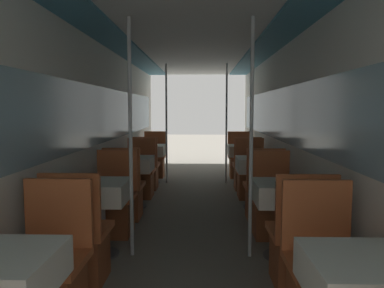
# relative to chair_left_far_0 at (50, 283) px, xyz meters

# --- Properties ---
(wall_left) EXTENTS (0.05, 10.42, 2.29)m
(wall_left) POSITION_rel_chair_left_far_0_xyz_m (-0.36, 2.27, 0.89)
(wall_left) COLOR silver
(wall_left) RESTS_ON ground_plane
(wall_right) EXTENTS (0.05, 10.42, 2.29)m
(wall_right) POSITION_rel_chair_left_far_0_xyz_m (2.15, 2.27, 0.89)
(wall_right) COLOR silver
(wall_right) RESTS_ON ground_plane
(ceiling_panel) EXTENTS (2.52, 10.42, 0.07)m
(ceiling_panel) POSITION_rel_chair_left_far_0_xyz_m (0.90, 2.27, 2.05)
(ceiling_panel) COLOR silver
(ceiling_panel) RESTS_ON wall_left
(chair_left_far_0) EXTENTS (0.47, 0.47, 0.96)m
(chair_left_far_0) POSITION_rel_chair_left_far_0_xyz_m (0.00, 0.00, 0.00)
(chair_left_far_0) COLOR brown
(chair_left_far_0) RESTS_ON ground_plane
(dining_table_left_1) EXTENTS (0.56, 0.56, 0.74)m
(dining_table_left_1) POSITION_rel_chair_left_far_0_xyz_m (-0.00, 1.21, 0.30)
(dining_table_left_1) COLOR #4C4C51
(dining_table_left_1) RESTS_ON ground_plane
(chair_left_near_1) EXTENTS (0.47, 0.47, 0.96)m
(chair_left_near_1) POSITION_rel_chair_left_far_0_xyz_m (-0.00, 0.60, 0.00)
(chair_left_near_1) COLOR brown
(chair_left_near_1) RESTS_ON ground_plane
(chair_left_far_1) EXTENTS (0.47, 0.47, 0.96)m
(chair_left_far_1) POSITION_rel_chair_left_far_0_xyz_m (0.00, 1.82, 0.00)
(chair_left_far_1) COLOR brown
(chair_left_far_1) RESTS_ON ground_plane
(support_pole_left_1) EXTENTS (0.04, 0.04, 2.29)m
(support_pole_left_1) POSITION_rel_chair_left_far_0_xyz_m (0.32, 1.21, 0.86)
(support_pole_left_1) COLOR silver
(support_pole_left_1) RESTS_ON ground_plane
(dining_table_left_2) EXTENTS (0.56, 0.56, 0.74)m
(dining_table_left_2) POSITION_rel_chair_left_far_0_xyz_m (-0.00, 3.03, 0.30)
(dining_table_left_2) COLOR #4C4C51
(dining_table_left_2) RESTS_ON ground_plane
(chair_left_near_2) EXTENTS (0.47, 0.47, 0.96)m
(chair_left_near_2) POSITION_rel_chair_left_far_0_xyz_m (-0.00, 2.42, 0.00)
(chair_left_near_2) COLOR brown
(chair_left_near_2) RESTS_ON ground_plane
(chair_left_far_2) EXTENTS (0.47, 0.47, 0.96)m
(chair_left_far_2) POSITION_rel_chair_left_far_0_xyz_m (0.00, 3.64, 0.00)
(chair_left_far_2) COLOR brown
(chair_left_far_2) RESTS_ON ground_plane
(dining_table_left_3) EXTENTS (0.56, 0.56, 0.74)m
(dining_table_left_3) POSITION_rel_chair_left_far_0_xyz_m (-0.00, 4.85, 0.30)
(dining_table_left_3) COLOR #4C4C51
(dining_table_left_3) RESTS_ON ground_plane
(chair_left_near_3) EXTENTS (0.47, 0.47, 0.96)m
(chair_left_near_3) POSITION_rel_chair_left_far_0_xyz_m (-0.00, 4.24, 0.00)
(chair_left_near_3) COLOR brown
(chair_left_near_3) RESTS_ON ground_plane
(chair_left_far_3) EXTENTS (0.47, 0.47, 0.96)m
(chair_left_far_3) POSITION_rel_chair_left_far_0_xyz_m (0.00, 5.46, 0.00)
(chair_left_far_3) COLOR brown
(chair_left_far_3) RESTS_ON ground_plane
(support_pole_left_3) EXTENTS (0.04, 0.04, 2.29)m
(support_pole_left_3) POSITION_rel_chair_left_far_0_xyz_m (0.32, 4.85, 0.86)
(support_pole_left_3) COLOR silver
(support_pole_left_3) RESTS_ON ground_plane
(dining_table_right_0) EXTENTS (0.56, 0.56, 0.74)m
(dining_table_right_0) POSITION_rel_chair_left_far_0_xyz_m (1.79, -0.61, 0.30)
(dining_table_right_0) COLOR #4C4C51
(dining_table_right_0) RESTS_ON ground_plane
(chair_right_far_0) EXTENTS (0.47, 0.47, 0.96)m
(chair_right_far_0) POSITION_rel_chair_left_far_0_xyz_m (1.79, 0.00, 0.00)
(chair_right_far_0) COLOR brown
(chair_right_far_0) RESTS_ON ground_plane
(dining_table_right_1) EXTENTS (0.56, 0.56, 0.74)m
(dining_table_right_1) POSITION_rel_chair_left_far_0_xyz_m (1.79, 1.21, 0.30)
(dining_table_right_1) COLOR #4C4C51
(dining_table_right_1) RESTS_ON ground_plane
(chair_right_near_1) EXTENTS (0.47, 0.47, 0.96)m
(chair_right_near_1) POSITION_rel_chair_left_far_0_xyz_m (1.79, 0.60, 0.00)
(chair_right_near_1) COLOR brown
(chair_right_near_1) RESTS_ON ground_plane
(chair_right_far_1) EXTENTS (0.47, 0.47, 0.96)m
(chair_right_far_1) POSITION_rel_chair_left_far_0_xyz_m (1.79, 1.82, 0.00)
(chair_right_far_1) COLOR brown
(chair_right_far_1) RESTS_ON ground_plane
(support_pole_right_1) EXTENTS (0.04, 0.04, 2.29)m
(support_pole_right_1) POSITION_rel_chair_left_far_0_xyz_m (1.48, 1.21, 0.86)
(support_pole_right_1) COLOR silver
(support_pole_right_1) RESTS_ON ground_plane
(dining_table_right_2) EXTENTS (0.56, 0.56, 0.74)m
(dining_table_right_2) POSITION_rel_chair_left_far_0_xyz_m (1.79, 3.03, 0.30)
(dining_table_right_2) COLOR #4C4C51
(dining_table_right_2) RESTS_ON ground_plane
(chair_right_near_2) EXTENTS (0.47, 0.47, 0.96)m
(chair_right_near_2) POSITION_rel_chair_left_far_0_xyz_m (1.79, 2.42, 0.00)
(chair_right_near_2) COLOR brown
(chair_right_near_2) RESTS_ON ground_plane
(chair_right_far_2) EXTENTS (0.47, 0.47, 0.96)m
(chair_right_far_2) POSITION_rel_chair_left_far_0_xyz_m (1.79, 3.64, 0.00)
(chair_right_far_2) COLOR brown
(chair_right_far_2) RESTS_ON ground_plane
(dining_table_right_3) EXTENTS (0.56, 0.56, 0.74)m
(dining_table_right_3) POSITION_rel_chair_left_far_0_xyz_m (1.79, 4.85, 0.30)
(dining_table_right_3) COLOR #4C4C51
(dining_table_right_3) RESTS_ON ground_plane
(chair_right_near_3) EXTENTS (0.47, 0.47, 0.96)m
(chair_right_near_3) POSITION_rel_chair_left_far_0_xyz_m (1.79, 4.24, 0.00)
(chair_right_near_3) COLOR brown
(chair_right_near_3) RESTS_ON ground_plane
(chair_right_far_3) EXTENTS (0.47, 0.47, 0.96)m
(chair_right_far_3) POSITION_rel_chair_left_far_0_xyz_m (1.79, 5.46, 0.00)
(chair_right_far_3) COLOR brown
(chair_right_far_3) RESTS_ON ground_plane
(support_pole_right_3) EXTENTS (0.04, 0.04, 2.29)m
(support_pole_right_3) POSITION_rel_chair_left_far_0_xyz_m (1.48, 4.85, 0.86)
(support_pole_right_3) COLOR silver
(support_pole_right_3) RESTS_ON ground_plane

